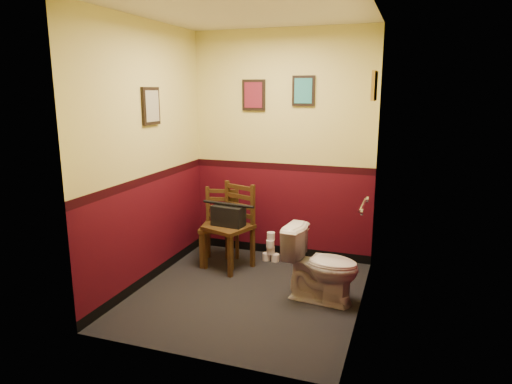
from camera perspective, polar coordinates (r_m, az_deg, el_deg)
floor at (r=4.72m, az=-1.01°, el=-12.56°), size 2.20×2.40×0.00m
ceiling at (r=4.33m, az=-1.16°, el=21.80°), size 2.20×2.40×0.00m
wall_back at (r=5.45m, az=3.27°, el=5.67°), size 2.20×0.00×2.70m
wall_front at (r=3.24m, az=-8.39°, el=0.70°), size 2.20×0.00×2.70m
wall_left at (r=4.81m, az=-13.52°, el=4.39°), size 0.00×2.40×2.70m
wall_right at (r=4.08m, az=13.59°, el=2.95°), size 0.00×2.40×2.70m
grab_bar at (r=4.41m, az=13.26°, el=-1.63°), size 0.05×0.56×0.06m
framed_print_back_a at (r=5.50m, az=-0.29°, el=12.02°), size 0.28×0.04×0.36m
framed_print_back_b at (r=5.33m, az=5.95°, el=12.47°), size 0.26×0.04×0.34m
framed_print_left at (r=4.84m, az=-12.98°, el=10.42°), size 0.04×0.30×0.38m
framed_print_right at (r=4.63m, az=14.56°, el=12.73°), size 0.04×0.34×0.28m
toilet at (r=4.49m, az=8.18°, el=-9.07°), size 0.77×0.49×0.72m
toilet_brush at (r=4.52m, az=10.78°, el=-13.15°), size 0.11×0.11×0.39m
chair_left at (r=5.39m, az=-4.51°, el=-4.30°), size 0.49×0.49×0.89m
chair_right at (r=5.23m, az=-3.13°, el=-4.31°), size 0.58×0.58×0.97m
handbag at (r=5.16m, az=-3.48°, el=-2.97°), size 0.38×0.22×0.27m
tp_stack at (r=5.50m, az=1.85°, el=-7.12°), size 0.20×0.12×0.36m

